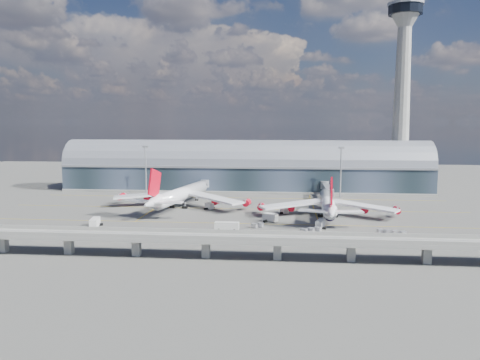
# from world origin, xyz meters

# --- Properties ---
(ground) EXTENTS (500.00, 500.00, 0.00)m
(ground) POSITION_xyz_m (0.00, 0.00, 0.00)
(ground) COLOR #474744
(ground) RESTS_ON ground
(taxi_lines) EXTENTS (200.00, 80.12, 0.01)m
(taxi_lines) POSITION_xyz_m (0.00, 22.11, 0.01)
(taxi_lines) COLOR gold
(taxi_lines) RESTS_ON ground
(terminal) EXTENTS (200.00, 30.00, 28.00)m
(terminal) POSITION_xyz_m (0.00, 77.99, 11.34)
(terminal) COLOR #1C272E
(terminal) RESTS_ON ground
(control_tower) EXTENTS (19.00, 19.00, 103.00)m
(control_tower) POSITION_xyz_m (85.00, 83.00, 51.64)
(control_tower) COLOR gray
(control_tower) RESTS_ON ground
(guideway) EXTENTS (220.00, 8.50, 7.20)m
(guideway) POSITION_xyz_m (-0.00, -55.00, 5.29)
(guideway) COLOR gray
(guideway) RESTS_ON ground
(floodlight_mast_left) EXTENTS (3.00, 0.70, 25.70)m
(floodlight_mast_left) POSITION_xyz_m (-50.00, 55.00, 13.63)
(floodlight_mast_left) COLOR gray
(floodlight_mast_left) RESTS_ON ground
(floodlight_mast_right) EXTENTS (3.00, 0.70, 25.70)m
(floodlight_mast_right) POSITION_xyz_m (50.00, 55.00, 13.63)
(floodlight_mast_right) COLOR gray
(floodlight_mast_right) RESTS_ON ground
(airliner_left) EXTENTS (63.32, 66.66, 20.39)m
(airliner_left) POSITION_xyz_m (-24.31, 20.32, 5.83)
(airliner_left) COLOR white
(airliner_left) RESTS_ON ground
(airliner_right) EXTENTS (57.29, 59.88, 19.00)m
(airliner_right) POSITION_xyz_m (39.37, 7.12, 4.93)
(airliner_right) COLOR white
(airliner_right) RESTS_ON ground
(jet_bridge_left) EXTENTS (4.40, 28.00, 7.25)m
(jet_bridge_left) POSITION_xyz_m (-20.41, 53.12, 5.18)
(jet_bridge_left) COLOR gray
(jet_bridge_left) RESTS_ON ground
(jet_bridge_right) EXTENTS (4.40, 32.00, 7.25)m
(jet_bridge_right) POSITION_xyz_m (42.95, 51.18, 5.18)
(jet_bridge_right) COLOR gray
(jet_bridge_right) RESTS_ON ground
(service_truck_0) EXTENTS (4.10, 8.21, 3.25)m
(service_truck_0) POSITION_xyz_m (-46.40, -21.00, 1.68)
(service_truck_0) COLOR silver
(service_truck_0) RESTS_ON ground
(service_truck_1) EXTENTS (6.13, 5.06, 3.25)m
(service_truck_1) POSITION_xyz_m (16.58, -5.67, 1.64)
(service_truck_1) COLOR silver
(service_truck_1) RESTS_ON ground
(service_truck_2) EXTENTS (8.52, 2.68, 3.08)m
(service_truck_2) POSITION_xyz_m (1.88, -22.08, 1.61)
(service_truck_2) COLOR silver
(service_truck_2) RESTS_ON ground
(service_truck_3) EXTENTS (4.09, 6.40, 2.89)m
(service_truck_3) POSITION_xyz_m (34.82, -14.71, 1.48)
(service_truck_3) COLOR silver
(service_truck_3) RESTS_ON ground
(service_truck_4) EXTENTS (3.81, 5.50, 2.92)m
(service_truck_4) POSITION_xyz_m (21.99, 11.57, 1.47)
(service_truck_4) COLOR silver
(service_truck_4) RESTS_ON ground
(service_truck_5) EXTENTS (4.75, 5.84, 2.68)m
(service_truck_5) POSITION_xyz_m (-10.80, 18.29, 1.37)
(service_truck_5) COLOR silver
(service_truck_5) RESTS_ON ground
(cargo_train_0) EXTENTS (4.80, 3.44, 1.58)m
(cargo_train_0) POSITION_xyz_m (12.28, -16.25, 0.82)
(cargo_train_0) COLOR gray
(cargo_train_0) RESTS_ON ground
(cargo_train_1) EXTENTS (9.56, 5.17, 1.62)m
(cargo_train_1) POSITION_xyz_m (57.87, -23.25, 0.85)
(cargo_train_1) COLOR gray
(cargo_train_1) RESTS_ON ground
(cargo_train_2) EXTENTS (7.99, 5.68, 1.85)m
(cargo_train_2) POSITION_xyz_m (30.98, -23.22, 0.96)
(cargo_train_2) COLOR gray
(cargo_train_2) RESTS_ON ground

